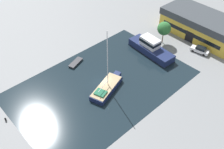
% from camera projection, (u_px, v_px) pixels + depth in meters
% --- Properties ---
extents(ground_plane, '(440.00, 440.00, 0.00)m').
position_uv_depth(ground_plane, '(102.00, 84.00, 54.84)').
color(ground_plane, gray).
extents(water_canal, '(25.14, 38.77, 0.01)m').
position_uv_depth(water_canal, '(102.00, 84.00, 54.83)').
color(water_canal, black).
rests_on(water_canal, ground).
extents(warehouse_building, '(21.50, 10.73, 6.06)m').
position_uv_depth(warehouse_building, '(201.00, 25.00, 67.56)').
color(warehouse_building, gold).
rests_on(warehouse_building, ground).
extents(quay_tree_near_building, '(3.50, 3.50, 6.01)m').
position_uv_depth(quay_tree_near_building, '(164.00, 29.00, 63.99)').
color(quay_tree_near_building, brown).
rests_on(quay_tree_near_building, ground).
extents(parked_car, '(4.85, 2.54, 1.61)m').
position_uv_depth(parked_car, '(200.00, 50.00, 62.93)').
color(parked_car, silver).
rests_on(parked_car, ground).
extents(sailboat_moored, '(5.76, 10.09, 14.41)m').
position_uv_depth(sailboat_moored, '(107.00, 87.00, 53.02)').
color(sailboat_moored, '#19234C').
rests_on(sailboat_moored, water_canal).
extents(motor_cruiser, '(12.96, 4.85, 4.10)m').
position_uv_depth(motor_cruiser, '(151.00, 48.00, 62.37)').
color(motor_cruiser, '#19234C').
rests_on(motor_cruiser, water_canal).
extents(small_dinghy, '(2.80, 4.43, 0.49)m').
position_uv_depth(small_dinghy, '(76.00, 63.00, 59.92)').
color(small_dinghy, '#23282D').
rests_on(small_dinghy, water_canal).
extents(mooring_bollard, '(0.36, 0.36, 0.73)m').
position_uv_depth(mooring_bollard, '(5.00, 119.00, 47.11)').
color(mooring_bollard, black).
rests_on(mooring_bollard, ground).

